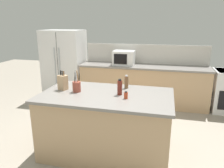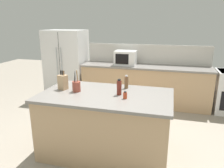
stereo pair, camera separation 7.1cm
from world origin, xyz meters
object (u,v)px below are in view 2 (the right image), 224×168
object	(u,v)px
knife_block	(63,82)
pepper_grinder	(126,82)
refrigerator	(67,64)
utensil_crock	(76,86)
spice_jar_oregano	(79,85)
vinegar_bottle	(119,87)
spice_jar_paprika	(125,95)
microwave	(126,58)

from	to	relation	value
knife_block	pepper_grinder	distance (m)	0.97
refrigerator	utensil_crock	world-z (taller)	refrigerator
utensil_crock	spice_jar_oregano	world-z (taller)	utensil_crock
knife_block	vinegar_bottle	bearing A→B (deg)	17.46
knife_block	spice_jar_paprika	distance (m)	1.01
utensil_crock	spice_jar_oregano	bearing A→B (deg)	104.44
refrigerator	microwave	bearing A→B (deg)	-1.88
vinegar_bottle	spice_jar_paprika	bearing A→B (deg)	-49.91
microwave	pepper_grinder	xyz separation A→B (m)	(0.40, -1.85, -0.07)
vinegar_bottle	spice_jar_oregano	world-z (taller)	vinegar_bottle
pepper_grinder	spice_jar_oregano	xyz separation A→B (m)	(-0.72, -0.16, -0.05)
refrigerator	vinegar_bottle	world-z (taller)	refrigerator
pepper_grinder	spice_jar_oregano	world-z (taller)	pepper_grinder
knife_block	pepper_grinder	xyz separation A→B (m)	(0.92, 0.30, -0.02)
microwave	pepper_grinder	bearing A→B (deg)	-77.75
microwave	refrigerator	bearing A→B (deg)	178.12
refrigerator	knife_block	bearing A→B (deg)	-64.51
spice_jar_paprika	pepper_grinder	size ratio (longest dim) A/B	0.49
knife_block	spice_jar_oregano	world-z (taller)	knife_block
spice_jar_oregano	utensil_crock	bearing A→B (deg)	-75.56
refrigerator	vinegar_bottle	distance (m)	2.96
utensil_crock	microwave	bearing A→B (deg)	82.92
utensil_crock	spice_jar_paprika	xyz separation A→B (m)	(0.75, -0.12, -0.04)
refrigerator	microwave	size ratio (longest dim) A/B	3.53
vinegar_bottle	spice_jar_oregano	size ratio (longest dim) A/B	2.25
microwave	knife_block	xyz separation A→B (m)	(-0.52, -2.15, -0.05)
spice_jar_oregano	spice_jar_paprika	bearing A→B (deg)	-20.86
utensil_crock	pepper_grinder	distance (m)	0.76
spice_jar_paprika	refrigerator	bearing A→B (deg)	130.85
pepper_grinder	spice_jar_paprika	bearing A→B (deg)	-80.30
utensil_crock	spice_jar_oregano	xyz separation A→B (m)	(-0.05, 0.19, -0.04)
knife_block	spice_jar_paprika	xyz separation A→B (m)	(1.00, -0.17, -0.07)
spice_jar_paprika	spice_jar_oregano	xyz separation A→B (m)	(-0.80, 0.31, 0.00)
knife_block	utensil_crock	bearing A→B (deg)	8.52
refrigerator	microwave	distance (m)	1.58
refrigerator	vinegar_bottle	size ratio (longest dim) A/B	7.62
spice_jar_paprika	spice_jar_oregano	size ratio (longest dim) A/B	0.99
refrigerator	knife_block	distance (m)	2.45
utensil_crock	pepper_grinder	bearing A→B (deg)	27.11
pepper_grinder	knife_block	bearing A→B (deg)	-161.95
refrigerator	utensil_crock	distance (m)	2.60
knife_block	spice_jar_paprika	bearing A→B (deg)	10.01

